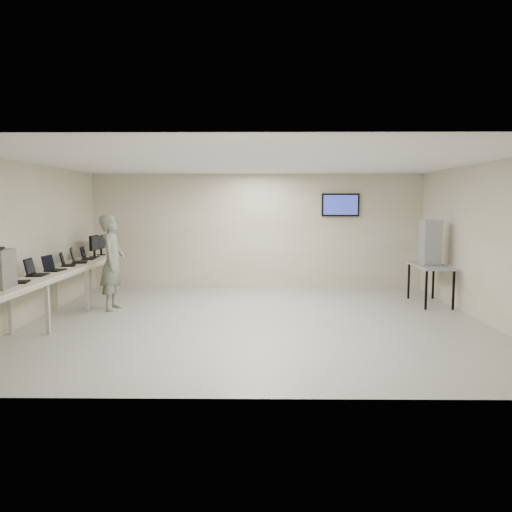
{
  "coord_description": "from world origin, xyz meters",
  "views": [
    {
      "loc": [
        0.1,
        -8.64,
        2.08
      ],
      "look_at": [
        0.0,
        0.2,
        1.15
      ],
      "focal_mm": 35.0,
      "sensor_mm": 36.0,
      "label": 1
    }
  ],
  "objects": [
    {
      "name": "room",
      "position": [
        0.03,
        0.06,
        1.41
      ],
      "size": [
        8.01,
        7.01,
        2.81
      ],
      "color": "#ADAD96",
      "rests_on": "ground"
    },
    {
      "name": "workbench",
      "position": [
        -3.59,
        0.0,
        0.83
      ],
      "size": [
        0.76,
        6.0,
        0.9
      ],
      "color": "beige",
      "rests_on": "ground"
    },
    {
      "name": "laptop_0",
      "position": [
        -3.58,
        -1.28,
        0.97
      ],
      "size": [
        0.33,
        0.36,
        0.25
      ],
      "rotation": [
        0.0,
        0.0,
        0.21
      ],
      "color": "black",
      "rests_on": "workbench"
    },
    {
      "name": "laptop_1",
      "position": [
        -3.65,
        -0.54,
        0.97
      ],
      "size": [
        0.31,
        0.38,
        0.28
      ],
      "rotation": [
        0.0,
        0.0,
        0.05
      ],
      "color": "black",
      "rests_on": "workbench"
    },
    {
      "name": "laptop_2",
      "position": [
        -3.6,
        0.04,
        0.97
      ],
      "size": [
        0.33,
        0.38,
        0.27
      ],
      "rotation": [
        0.0,
        0.0,
        -0.14
      ],
      "color": "black",
      "rests_on": "workbench"
    },
    {
      "name": "laptop_3",
      "position": [
        -3.63,
        0.73,
        0.97
      ],
      "size": [
        0.34,
        0.38,
        0.26
      ],
      "rotation": [
        0.0,
        0.0,
        0.25
      ],
      "color": "black",
      "rests_on": "workbench"
    },
    {
      "name": "laptop_4",
      "position": [
        -3.61,
        1.26,
        0.98
      ],
      "size": [
        0.41,
        0.45,
        0.3
      ],
      "rotation": [
        0.0,
        0.0,
        0.26
      ],
      "color": "black",
      "rests_on": "workbench"
    },
    {
      "name": "laptop_5",
      "position": [
        -3.64,
        1.87,
        0.97
      ],
      "size": [
        0.32,
        0.37,
        0.27
      ],
      "rotation": [
        0.0,
        0.0,
        0.12
      ],
      "color": "black",
      "rests_on": "workbench"
    },
    {
      "name": "monitor_near",
      "position": [
        -3.6,
        2.29,
        1.19
      ],
      "size": [
        0.22,
        0.49,
        0.48
      ],
      "color": "black",
      "rests_on": "workbench"
    },
    {
      "name": "monitor_far",
      "position": [
        -3.6,
        2.75,
        1.17
      ],
      "size": [
        0.2,
        0.46,
        0.45
      ],
      "color": "black",
      "rests_on": "workbench"
    },
    {
      "name": "soldier",
      "position": [
        -2.82,
        0.99,
        0.94
      ],
      "size": [
        0.47,
        0.7,
        1.88
      ],
      "primitive_type": "imported",
      "rotation": [
        0.0,
        0.0,
        1.6
      ],
      "color": "slate",
      "rests_on": "ground"
    },
    {
      "name": "side_table",
      "position": [
        3.6,
        1.63,
        0.74
      ],
      "size": [
        0.64,
        1.36,
        0.82
      ],
      "color": "gray",
      "rests_on": "ground"
    },
    {
      "name": "storage_bins",
      "position": [
        3.58,
        1.63,
        1.28
      ],
      "size": [
        0.35,
        0.39,
        0.93
      ],
      "color": "#989CA2",
      "rests_on": "side_table"
    }
  ]
}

